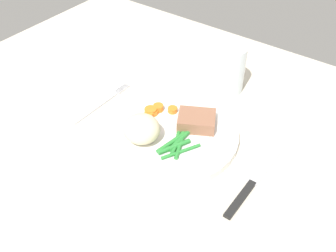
{
  "coord_description": "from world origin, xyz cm",
  "views": [
    {
      "loc": [
        30.24,
        -43.85,
        53.24
      ],
      "look_at": [
        -2.74,
        1.31,
        4.6
      ],
      "focal_mm": 42.2,
      "sensor_mm": 36.0,
      "label": 1
    }
  ],
  "objects_px": {
    "dinner_plate": "(168,133)",
    "water_glass": "(228,72)",
    "fork": "(101,104)",
    "knife": "(255,180)",
    "meat_portion": "(197,121)"
  },
  "relations": [
    {
      "from": "knife",
      "to": "water_glass",
      "type": "distance_m",
      "value": 0.27
    },
    {
      "from": "fork",
      "to": "knife",
      "type": "bearing_deg",
      "value": 0.7
    },
    {
      "from": "fork",
      "to": "knife",
      "type": "height_order",
      "value": "knife"
    },
    {
      "from": "fork",
      "to": "water_glass",
      "type": "distance_m",
      "value": 0.28
    },
    {
      "from": "meat_portion",
      "to": "knife",
      "type": "relative_size",
      "value": 0.34
    },
    {
      "from": "fork",
      "to": "knife",
      "type": "xyz_separation_m",
      "value": [
        0.36,
        -0.0,
        -0.0
      ]
    },
    {
      "from": "meat_portion",
      "to": "water_glass",
      "type": "relative_size",
      "value": 0.67
    },
    {
      "from": "dinner_plate",
      "to": "water_glass",
      "type": "height_order",
      "value": "water_glass"
    },
    {
      "from": "fork",
      "to": "knife",
      "type": "relative_size",
      "value": 0.81
    },
    {
      "from": "dinner_plate",
      "to": "water_glass",
      "type": "relative_size",
      "value": 2.56
    },
    {
      "from": "meat_portion",
      "to": "fork",
      "type": "xyz_separation_m",
      "value": [
        -0.21,
        -0.04,
        -0.03
      ]
    },
    {
      "from": "dinner_plate",
      "to": "knife",
      "type": "xyz_separation_m",
      "value": [
        0.19,
        -0.0,
        -0.01
      ]
    },
    {
      "from": "knife",
      "to": "water_glass",
      "type": "relative_size",
      "value": 1.95
    },
    {
      "from": "meat_portion",
      "to": "water_glass",
      "type": "height_order",
      "value": "water_glass"
    },
    {
      "from": "dinner_plate",
      "to": "knife",
      "type": "distance_m",
      "value": 0.19
    }
  ]
}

